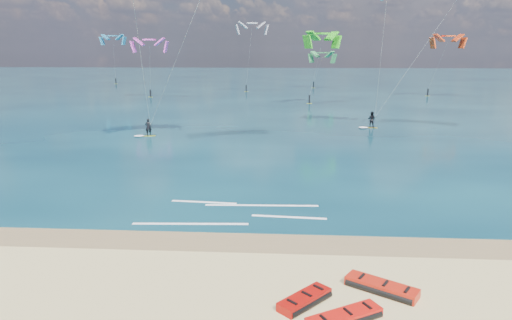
{
  "coord_description": "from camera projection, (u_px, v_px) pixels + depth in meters",
  "views": [
    {
      "loc": [
        3.12,
        -16.95,
        8.88
      ],
      "look_at": [
        1.56,
        8.0,
        2.78
      ],
      "focal_mm": 32.0,
      "sensor_mm": 36.0,
      "label": 1
    }
  ],
  "objects": [
    {
      "name": "kitesurfer_main",
      "position": [
        158.0,
        43.0,
        41.09
      ],
      "size": [
        12.45,
        10.84,
        18.71
      ],
      "rotation": [
        0.0,
        0.0,
        0.2
      ],
      "color": "#B0D719",
      "rests_on": "sea"
    },
    {
      "name": "ground",
      "position": [
        260.0,
        121.0,
        57.51
      ],
      "size": [
        320.0,
        320.0,
        0.0
      ],
      "primitive_type": "plane",
      "color": "tan",
      "rests_on": "ground"
    },
    {
      "name": "kitesurfer_far",
      "position": [
        399.0,
        44.0,
        47.52
      ],
      "size": [
        11.38,
        7.99,
        18.11
      ],
      "rotation": [
        0.0,
        0.0,
        -0.23
      ],
      "color": "gold",
      "rests_on": "sea"
    },
    {
      "name": "wet_sand_strip",
      "position": [
        217.0,
        241.0,
        21.64
      ],
      "size": [
        320.0,
        2.4,
        0.01
      ],
      "primitive_type": "cube",
      "color": "brown",
      "rests_on": "ground"
    },
    {
      "name": "shoreline_foam",
      "position": [
        236.0,
        212.0,
        25.38
      ],
      "size": [
        10.18,
        4.03,
        0.01
      ],
      "color": "white",
      "rests_on": "ground"
    },
    {
      "name": "packed_kite_mid",
      "position": [
        381.0,
        291.0,
        17.18
      ],
      "size": [
        3.05,
        2.49,
        0.41
      ],
      "primitive_type": null,
      "rotation": [
        0.0,
        0.0,
        -0.56
      ],
      "color": "red",
      "rests_on": "ground"
    },
    {
      "name": "sea",
      "position": [
        273.0,
        83.0,
        119.55
      ],
      "size": [
        320.0,
        200.0,
        0.04
      ],
      "primitive_type": "cube",
      "color": "#0A2738",
      "rests_on": "ground"
    },
    {
      "name": "distant_kites",
      "position": [
        255.0,
        66.0,
        89.64
      ],
      "size": [
        77.4,
        44.41,
        13.76
      ],
      "color": "teal",
      "rests_on": "ground"
    },
    {
      "name": "packed_kite_right",
      "position": [
        304.0,
        304.0,
        16.33
      ],
      "size": [
        2.42,
        2.48,
        0.39
      ],
      "primitive_type": null,
      "rotation": [
        0.0,
        0.0,
        0.82
      ],
      "color": "#AA0C07",
      "rests_on": "ground"
    }
  ]
}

